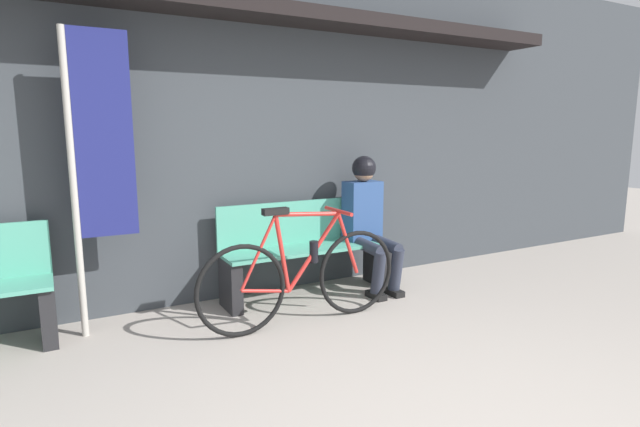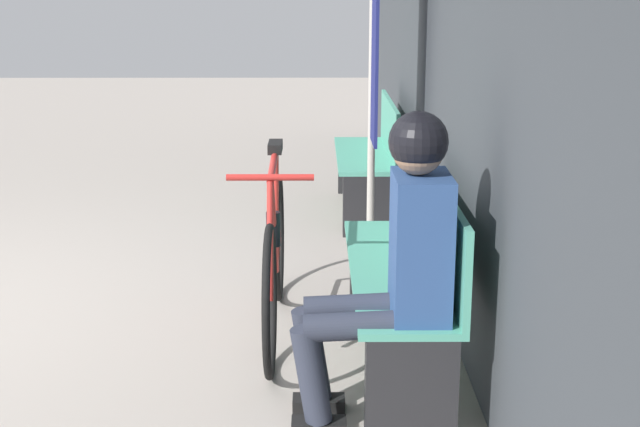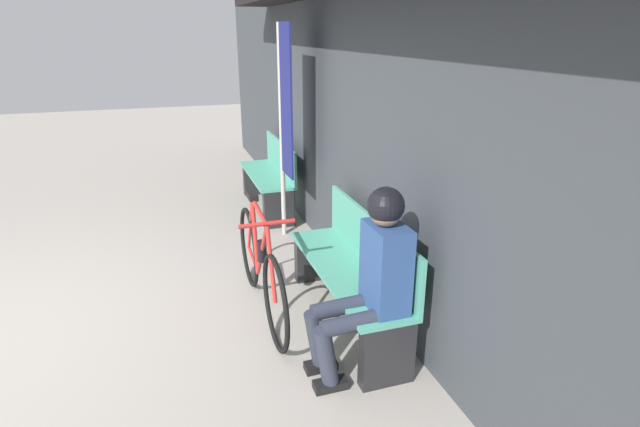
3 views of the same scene
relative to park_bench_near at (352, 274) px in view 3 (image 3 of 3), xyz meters
name	(u,v)px [view 3 (image 3 of 3)]	position (x,y,z in m)	size (l,w,h in m)	color
storefront_wall	(370,97)	(-0.47, 0.31, 1.25)	(12.00, 0.56, 3.20)	#3D4247
park_bench_near	(352,274)	(0.00, 0.00, 0.00)	(1.62, 0.42, 0.87)	#51A88E
bicycle	(260,267)	(-0.36, -0.63, -0.01)	(1.71, 0.40, 0.95)	black
person_seated	(372,272)	(0.60, -0.11, 0.33)	(0.34, 0.62, 1.28)	#2D3342
park_bench_far	(270,178)	(-2.78, 0.00, -0.01)	(1.41, 0.42, 0.87)	#51A88E
banner_pole	(285,113)	(-1.74, -0.05, 0.96)	(0.45, 0.05, 2.23)	#B7B2A8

